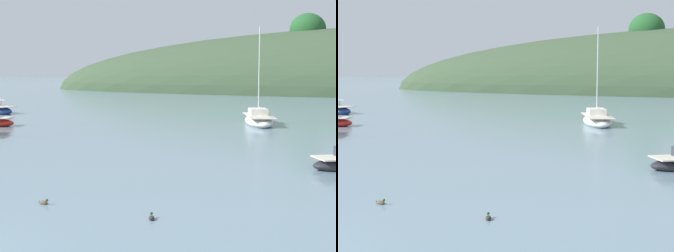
# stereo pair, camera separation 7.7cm
# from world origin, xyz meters

# --- Properties ---
(sailboat_grey_yawl) EXTENTS (4.01, 6.65, 8.19)m
(sailboat_grey_yawl) POSITION_xyz_m (3.09, 33.58, 0.38)
(sailboat_grey_yawl) COLOR white
(sailboat_grey_yawl) RESTS_ON ground
(duck_lone_right) EXTENTS (0.30, 0.41, 0.24)m
(duck_lone_right) POSITION_xyz_m (4.58, 5.51, 0.05)
(duck_lone_right) COLOR #2D2823
(duck_lone_right) RESTS_ON ground
(duck_lead) EXTENTS (0.43, 0.22, 0.24)m
(duck_lead) POSITION_xyz_m (0.41, 5.98, 0.05)
(duck_lead) COLOR brown
(duck_lead) RESTS_ON ground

